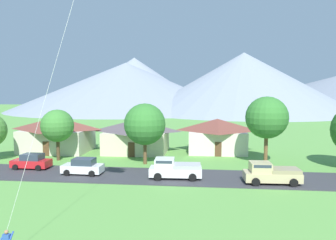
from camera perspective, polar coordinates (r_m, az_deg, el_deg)
The scene contains 14 objects.
road_strip at distance 32.83m, azimuth -2.03°, elevation -10.19°, with size 160.00×6.40×0.08m, color #38383D.
mountain_central_ridge at distance 139.36m, azimuth 13.61°, elevation 6.67°, with size 90.33×90.33×25.55m, color gray.
mountain_far_east_ridge at distance 154.29m, azimuth -7.64°, elevation 6.11°, with size 108.80×108.80×22.84m, color gray.
mountain_west_ridge at distance 166.40m, azimuth -6.14°, elevation 6.69°, with size 80.91×80.91×26.58m, color gray.
house_leftmost at distance 45.79m, azimuth 8.96°, elevation -2.70°, with size 8.63×6.85×4.87m.
house_left_center at distance 48.60m, azimuth -19.60°, elevation -2.37°, with size 10.07×7.26×5.05m.
house_right_center at distance 45.32m, azimuth -5.77°, elevation -2.80°, with size 9.42×7.26×4.77m.
tree_near_left at distance 37.60m, azimuth -4.25°, elevation -0.79°, with size 5.01×5.01×7.36m.
tree_center at distance 38.65m, azimuth 17.56°, elevation 0.41°, with size 4.99×4.99×8.21m.
tree_near_right at distance 41.97m, azimuth -19.53°, elevation -1.02°, with size 4.12×4.12×6.51m.
parked_car_white_mid_east at distance 34.48m, azimuth -15.24°, elevation -8.21°, with size 4.25×2.17×1.68m.
parked_car_red_east_end at distance 38.83m, azimuth -23.63°, elevation -6.96°, with size 4.23×2.14×1.68m.
pickup_truck_sand_west_side at distance 31.53m, azimuth 18.18°, elevation -9.18°, with size 5.27×2.48×1.99m.
pickup_truck_white_east_side at distance 31.72m, azimuth 1.13°, elevation -8.83°, with size 5.27×2.48×1.99m.
Camera 1 is at (4.55, -5.33, 8.72)m, focal length 33.41 mm.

